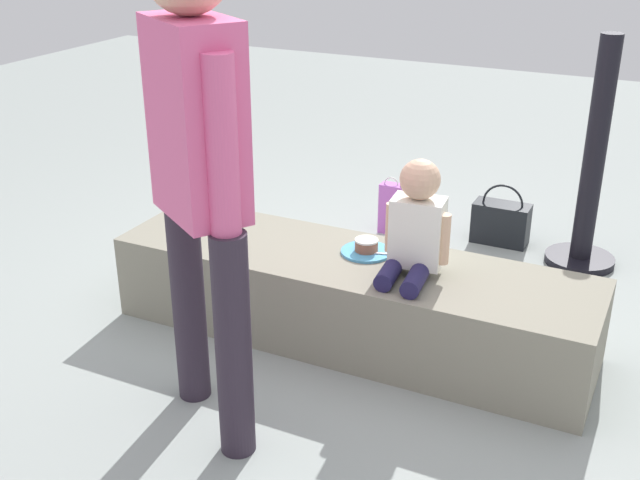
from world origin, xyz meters
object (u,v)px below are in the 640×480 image
water_bottle_near_gift (432,268)px  party_cup_red (410,250)px  child_seated (416,226)px  cake_box_white (231,245)px  cake_plate (366,248)px  gift_bag (398,209)px  handbag_black_leather (501,222)px  adult_standing (199,152)px

water_bottle_near_gift → party_cup_red: bearing=127.8°
child_seated → cake_box_white: child_seated is taller
child_seated → cake_plate: (-0.25, 0.11, -0.19)m
gift_bag → party_cup_red: 0.35m
gift_bag → water_bottle_near_gift: bearing=-54.9°
cake_plate → handbag_black_leather: (0.31, 1.23, -0.28)m
gift_bag → water_bottle_near_gift: gift_bag is taller
adult_standing → party_cup_red: (0.17, 1.66, -1.00)m
child_seated → cake_box_white: 1.40m
adult_standing → water_bottle_near_gift: 1.72m
cake_plate → cake_box_white: (-0.94, 0.39, -0.33)m
water_bottle_near_gift → cake_plate: bearing=-104.3°
cake_box_white → party_cup_red: bearing=25.7°
adult_standing → party_cup_red: bearing=84.2°
cake_plate → party_cup_red: (-0.07, 0.81, -0.36)m
gift_bag → handbag_black_leather: (0.56, 0.13, -0.03)m
child_seated → handbag_black_leather: bearing=87.6°
water_bottle_near_gift → handbag_black_leather: bearing=76.1°
party_cup_red → handbag_black_leather: 0.57m
child_seated → water_bottle_near_gift: size_ratio=2.19×
handbag_black_leather → cake_plate: bearing=-104.1°
party_cup_red → gift_bag: bearing=122.4°
cake_box_white → gift_bag: bearing=45.6°
water_bottle_near_gift → adult_standing: bearing=-105.3°
gift_bag → water_bottle_near_gift: (0.39, -0.56, -0.05)m
adult_standing → gift_bag: 2.14m
child_seated → cake_box_white: (-1.19, 0.50, -0.52)m
cake_plate → gift_bag: cake_plate is taller
water_bottle_near_gift → cake_box_white: (-1.08, -0.15, -0.03)m
child_seated → water_bottle_near_gift: bearing=100.1°
cake_plate → party_cup_red: cake_plate is taller
cake_plate → gift_bag: 1.15m
party_cup_red → water_bottle_near_gift: bearing=-52.2°
cake_plate → handbag_black_leather: 1.30m
cake_box_white → handbag_black_leather: size_ratio=0.94×
handbag_black_leather → party_cup_red: bearing=-132.4°
child_seated → adult_standing: size_ratio=0.28×
adult_standing → gift_bag: size_ratio=5.14×
child_seated → party_cup_red: size_ratio=5.30×
child_seated → party_cup_red: 1.12m
cake_plate → water_bottle_near_gift: cake_plate is taller
gift_bag → handbag_black_leather: handbag_black_leather is taller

